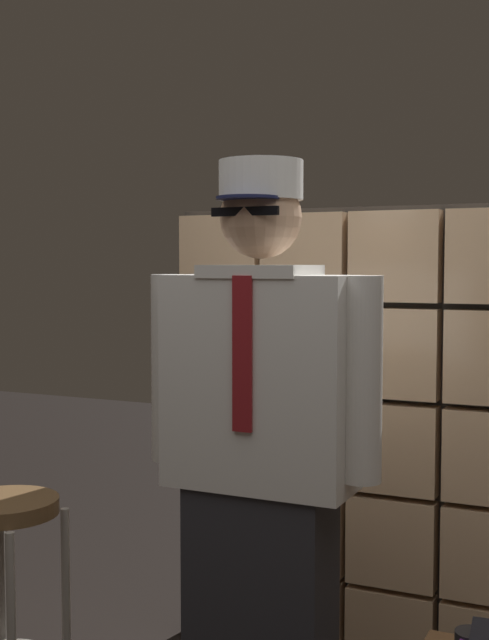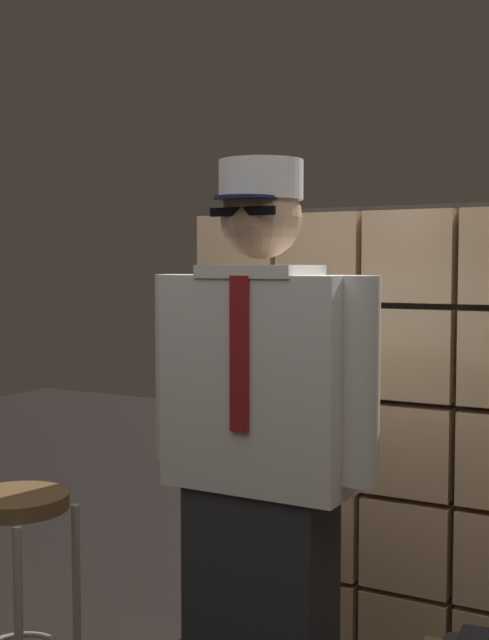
% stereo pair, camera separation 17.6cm
% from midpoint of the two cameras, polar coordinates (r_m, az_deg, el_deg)
% --- Properties ---
extents(glass_block_wall, '(1.71, 0.10, 1.71)m').
position_cam_midpoint_polar(glass_block_wall, '(3.04, 8.43, -8.58)').
color(glass_block_wall, '#E0B78C').
rests_on(glass_block_wall, ground).
extents(standing_person, '(0.70, 0.30, 1.77)m').
position_cam_midpoint_polar(standing_person, '(2.41, -1.03, -9.62)').
color(standing_person, '#28282D').
rests_on(standing_person, ground).
extents(bar_stool, '(0.34, 0.34, 0.74)m').
position_cam_midpoint_polar(bar_stool, '(2.89, -17.68, -15.13)').
color(bar_stool, brown).
rests_on(bar_stool, ground).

